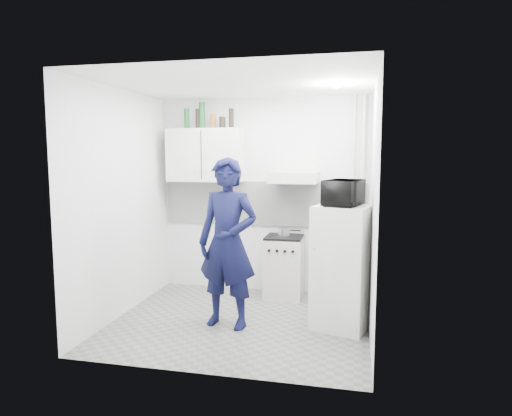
# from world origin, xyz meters

# --- Properties ---
(floor) EXTENTS (2.80, 2.80, 0.00)m
(floor) POSITION_xyz_m (0.00, 0.00, 0.00)
(floor) COLOR slate
(floor) RESTS_ON ground
(ceiling) EXTENTS (2.80, 2.80, 0.00)m
(ceiling) POSITION_xyz_m (0.00, 0.00, 2.60)
(ceiling) COLOR white
(ceiling) RESTS_ON wall_back
(wall_back) EXTENTS (2.80, 0.00, 2.80)m
(wall_back) POSITION_xyz_m (0.00, 1.25, 1.30)
(wall_back) COLOR silver
(wall_back) RESTS_ON floor
(wall_left) EXTENTS (0.00, 2.60, 2.60)m
(wall_left) POSITION_xyz_m (-1.40, 0.00, 1.30)
(wall_left) COLOR silver
(wall_left) RESTS_ON floor
(wall_right) EXTENTS (0.00, 2.60, 2.60)m
(wall_right) POSITION_xyz_m (1.40, 0.00, 1.30)
(wall_right) COLOR silver
(wall_right) RESTS_ON floor
(person) EXTENTS (0.73, 0.53, 1.83)m
(person) POSITION_xyz_m (-0.10, -0.13, 0.91)
(person) COLOR black
(person) RESTS_ON floor
(stove) EXTENTS (0.49, 0.49, 0.78)m
(stove) POSITION_xyz_m (0.33, 1.00, 0.39)
(stove) COLOR beige
(stove) RESTS_ON floor
(fridge) EXTENTS (0.67, 0.67, 1.32)m
(fridge) POSITION_xyz_m (1.10, 0.09, 0.66)
(fridge) COLOR white
(fridge) RESTS_ON floor
(stove_top) EXTENTS (0.47, 0.47, 0.03)m
(stove_top) POSITION_xyz_m (0.33, 1.00, 0.80)
(stove_top) COLOR black
(stove_top) RESTS_ON stove
(saucepan) EXTENTS (0.16, 0.16, 0.09)m
(saucepan) POSITION_xyz_m (0.32, 1.06, 0.85)
(saucepan) COLOR silver
(saucepan) RESTS_ON stove_top
(microwave) EXTENTS (0.56, 0.45, 0.27)m
(microwave) POSITION_xyz_m (1.10, 0.09, 1.46)
(microwave) COLOR black
(microwave) RESTS_ON fridge
(bottle_b) EXTENTS (0.07, 0.07, 0.27)m
(bottle_b) POSITION_xyz_m (-1.01, 1.07, 2.33)
(bottle_b) COLOR #144C1E
(bottle_b) RESTS_ON upper_cabinet
(bottle_c) EXTENTS (0.06, 0.06, 0.26)m
(bottle_c) POSITION_xyz_m (-0.85, 1.07, 2.33)
(bottle_c) COLOR black
(bottle_c) RESTS_ON upper_cabinet
(bottle_d) EXTENTS (0.08, 0.08, 0.35)m
(bottle_d) POSITION_xyz_m (-0.79, 1.07, 2.37)
(bottle_d) COLOR #144C1E
(bottle_d) RESTS_ON upper_cabinet
(canister_a) EXTENTS (0.08, 0.08, 0.19)m
(canister_a) POSITION_xyz_m (-0.64, 1.07, 2.29)
(canister_a) COLOR brown
(canister_a) RESTS_ON upper_cabinet
(canister_b) EXTENTS (0.08, 0.08, 0.15)m
(canister_b) POSITION_xyz_m (-0.51, 1.07, 2.28)
(canister_b) COLOR black
(canister_b) RESTS_ON upper_cabinet
(bottle_e) EXTENTS (0.06, 0.06, 0.25)m
(bottle_e) POSITION_xyz_m (-0.39, 1.07, 2.33)
(bottle_e) COLOR black
(bottle_e) RESTS_ON upper_cabinet
(upper_cabinet) EXTENTS (1.00, 0.35, 0.70)m
(upper_cabinet) POSITION_xyz_m (-0.75, 1.07, 1.85)
(upper_cabinet) COLOR white
(upper_cabinet) RESTS_ON wall_back
(range_hood) EXTENTS (0.60, 0.50, 0.14)m
(range_hood) POSITION_xyz_m (0.45, 1.00, 1.57)
(range_hood) COLOR beige
(range_hood) RESTS_ON wall_back
(backsplash) EXTENTS (2.74, 0.03, 0.60)m
(backsplash) POSITION_xyz_m (0.00, 1.24, 1.20)
(backsplash) COLOR white
(backsplash) RESTS_ON wall_back
(pipe_a) EXTENTS (0.05, 0.05, 2.60)m
(pipe_a) POSITION_xyz_m (1.30, 1.17, 1.30)
(pipe_a) COLOR beige
(pipe_a) RESTS_ON floor
(pipe_b) EXTENTS (0.04, 0.04, 2.60)m
(pipe_b) POSITION_xyz_m (1.18, 1.17, 1.30)
(pipe_b) COLOR beige
(pipe_b) RESTS_ON floor
(ceiling_spot_fixture) EXTENTS (0.10, 0.10, 0.02)m
(ceiling_spot_fixture) POSITION_xyz_m (1.00, 0.20, 2.57)
(ceiling_spot_fixture) COLOR white
(ceiling_spot_fixture) RESTS_ON ceiling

